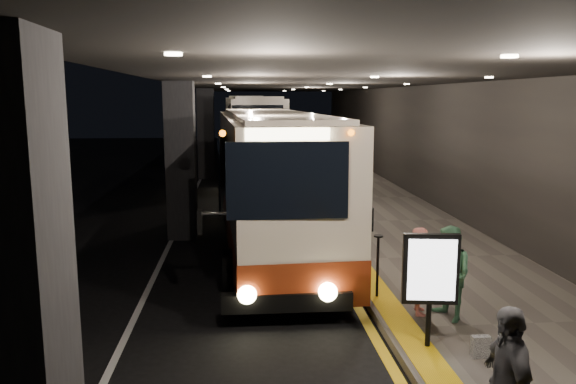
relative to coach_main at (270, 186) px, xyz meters
name	(u,v)px	position (x,y,z in m)	size (l,w,h in m)	color
ground	(235,280)	(-0.92, -2.69, -1.67)	(90.00, 90.00, 0.00)	black
lane_line_white	(177,229)	(-2.72, 2.31, -1.66)	(0.12, 50.00, 0.01)	silver
kerb_stripe_yellow	(312,226)	(1.43, 2.31, -1.66)	(0.18, 50.00, 0.01)	gold
sidewalk	(388,223)	(3.83, 2.31, -1.59)	(4.50, 50.00, 0.15)	#514C44
tactile_strip	(328,221)	(1.93, 2.31, -1.51)	(0.50, 50.00, 0.01)	gold
terminal_wall	(462,129)	(6.08, 2.31, 1.33)	(0.10, 50.00, 6.00)	black
support_columns	(181,161)	(-2.42, 1.31, 0.53)	(0.80, 24.80, 4.40)	black
canopy	(318,75)	(1.58, 2.31, 2.93)	(9.00, 50.00, 0.40)	black
coach_main	(270,186)	(0.00, 0.00, 0.00)	(2.91, 11.25, 3.48)	beige
coach_second	(254,136)	(0.03, 16.50, 0.20)	(2.81, 12.42, 3.89)	beige
coach_third	(248,125)	(-0.11, 27.94, 0.23)	(3.05, 12.65, 3.95)	beige
passenger_boarding	(421,271)	(2.38, -5.24, -0.74)	(0.57, 0.37, 1.57)	#D66F64
passenger_waiting_green	(450,274)	(2.78, -5.57, -0.70)	(0.80, 0.49, 1.65)	#47805B
bag_polka	(481,347)	(2.74, -7.01, -1.35)	(0.27, 0.12, 0.33)	black
info_sign	(431,271)	(2.08, -6.60, -0.31)	(0.85, 0.23, 1.79)	black
stanchion_post	(378,267)	(1.83, -4.37, -0.92)	(0.05, 0.05, 1.21)	black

